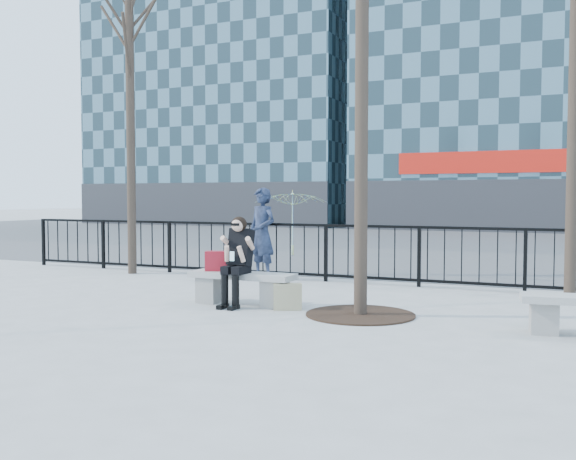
% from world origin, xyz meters
% --- Properties ---
extents(ground, '(120.00, 120.00, 0.00)m').
position_xyz_m(ground, '(0.00, 0.00, 0.00)').
color(ground, gray).
rests_on(ground, ground).
extents(street_surface, '(60.00, 23.00, 0.01)m').
position_xyz_m(street_surface, '(0.00, 15.00, 0.00)').
color(street_surface, '#474747').
rests_on(street_surface, ground).
extents(railing, '(14.00, 0.06, 1.10)m').
position_xyz_m(railing, '(0.00, 3.00, 0.55)').
color(railing, black).
rests_on(railing, ground).
extents(building_left, '(16.20, 10.20, 22.60)m').
position_xyz_m(building_left, '(-15.00, 27.00, 11.30)').
color(building_left, slate).
rests_on(building_left, ground).
extents(tree_left, '(2.80, 2.80, 6.50)m').
position_xyz_m(tree_left, '(-4.00, 2.50, 4.86)').
color(tree_left, black).
rests_on(tree_left, ground).
extents(tree_grate, '(1.50, 1.50, 0.02)m').
position_xyz_m(tree_grate, '(1.90, -0.10, 0.01)').
color(tree_grate, black).
rests_on(tree_grate, ground).
extents(bench_main, '(1.65, 0.46, 0.49)m').
position_xyz_m(bench_main, '(0.00, 0.00, 0.30)').
color(bench_main, slate).
rests_on(bench_main, ground).
extents(seated_woman, '(0.50, 0.64, 1.34)m').
position_xyz_m(seated_woman, '(0.00, -0.16, 0.67)').
color(seated_woman, black).
rests_on(seated_woman, ground).
extents(handbag, '(0.41, 0.30, 0.30)m').
position_xyz_m(handbag, '(-0.44, 0.02, 0.64)').
color(handbag, '#A71420').
rests_on(handbag, bench_main).
extents(shopping_bag, '(0.43, 0.31, 0.38)m').
position_xyz_m(shopping_bag, '(0.82, -0.13, 0.19)').
color(shopping_bag, beige).
rests_on(shopping_bag, ground).
extents(standing_man, '(0.77, 0.62, 1.81)m').
position_xyz_m(standing_man, '(-1.07, 2.80, 0.90)').
color(standing_man, black).
rests_on(standing_man, ground).
extents(vendor_umbrella, '(2.50, 2.53, 1.81)m').
position_xyz_m(vendor_umbrella, '(-2.58, 7.60, 0.91)').
color(vendor_umbrella, yellow).
rests_on(vendor_umbrella, ground).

